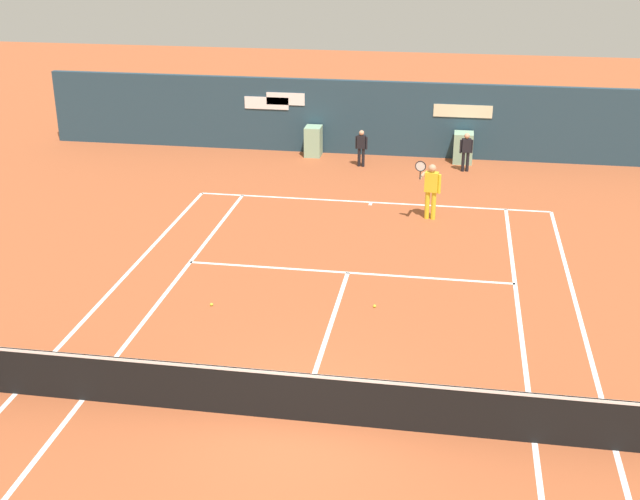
{
  "coord_description": "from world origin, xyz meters",
  "views": [
    {
      "loc": [
        2.35,
        -12.02,
        8.28
      ],
      "look_at": [
        -0.59,
        5.81,
        0.8
      ],
      "focal_mm": 46.73,
      "sensor_mm": 36.0,
      "label": 1
    }
  ],
  "objects_px": {
    "tennis_ball_by_sideline": "(375,306)",
    "tennis_ball_mid_court": "(212,304)",
    "ball_kid_left_post": "(466,150)",
    "player_on_baseline": "(431,187)",
    "ball_kid_centre_post": "(361,146)"
  },
  "relations": [
    {
      "from": "player_on_baseline",
      "to": "tennis_ball_mid_court",
      "type": "xyz_separation_m",
      "value": [
        -4.57,
        -6.44,
        -0.93
      ]
    },
    {
      "from": "ball_kid_left_post",
      "to": "ball_kid_centre_post",
      "type": "bearing_deg",
      "value": -9.54
    },
    {
      "from": "ball_kid_centre_post",
      "to": "ball_kid_left_post",
      "type": "xyz_separation_m",
      "value": [
        3.53,
        -0.0,
        0.03
      ]
    },
    {
      "from": "player_on_baseline",
      "to": "tennis_ball_by_sideline",
      "type": "xyz_separation_m",
      "value": [
        -0.96,
        -5.92,
        -0.93
      ]
    },
    {
      "from": "tennis_ball_by_sideline",
      "to": "tennis_ball_mid_court",
      "type": "distance_m",
      "value": 3.65
    },
    {
      "from": "ball_kid_left_post",
      "to": "tennis_ball_by_sideline",
      "type": "height_order",
      "value": "ball_kid_left_post"
    },
    {
      "from": "ball_kid_centre_post",
      "to": "tennis_ball_mid_court",
      "type": "bearing_deg",
      "value": 87.43
    },
    {
      "from": "player_on_baseline",
      "to": "ball_kid_left_post",
      "type": "distance_m",
      "value": 4.97
    },
    {
      "from": "ball_kid_centre_post",
      "to": "ball_kid_left_post",
      "type": "bearing_deg",
      "value": -172.41
    },
    {
      "from": "player_on_baseline",
      "to": "ball_kid_left_post",
      "type": "relative_size",
      "value": 1.41
    },
    {
      "from": "ball_kid_left_post",
      "to": "tennis_ball_mid_court",
      "type": "distance_m",
      "value": 12.61
    },
    {
      "from": "player_on_baseline",
      "to": "ball_kid_left_post",
      "type": "height_order",
      "value": "player_on_baseline"
    },
    {
      "from": "ball_kid_left_post",
      "to": "tennis_ball_by_sideline",
      "type": "relative_size",
      "value": 19.3
    },
    {
      "from": "ball_kid_left_post",
      "to": "tennis_ball_by_sideline",
      "type": "xyz_separation_m",
      "value": [
        -1.94,
        -10.79,
        -0.72
      ]
    },
    {
      "from": "ball_kid_centre_post",
      "to": "tennis_ball_mid_court",
      "type": "distance_m",
      "value": 11.5
    }
  ]
}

